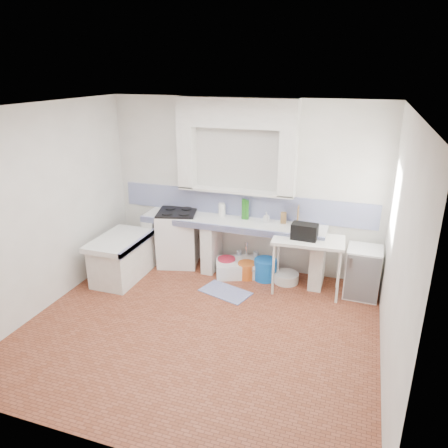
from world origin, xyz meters
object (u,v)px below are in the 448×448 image
(side_table, at_px, (307,265))
(fridge, at_px, (363,272))
(stove, at_px, (178,238))
(sink, at_px, (243,268))

(side_table, relative_size, fridge, 1.37)
(side_table, bearing_deg, stove, 169.66)
(sink, xyz_separation_m, fridge, (1.86, -0.09, 0.27))
(sink, bearing_deg, fridge, -25.08)
(stove, height_order, side_table, stove)
(stove, relative_size, fridge, 1.22)
(sink, distance_m, side_table, 1.13)
(sink, distance_m, fridge, 1.88)
(side_table, distance_m, fridge, 0.82)
(stove, bearing_deg, sink, -16.96)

